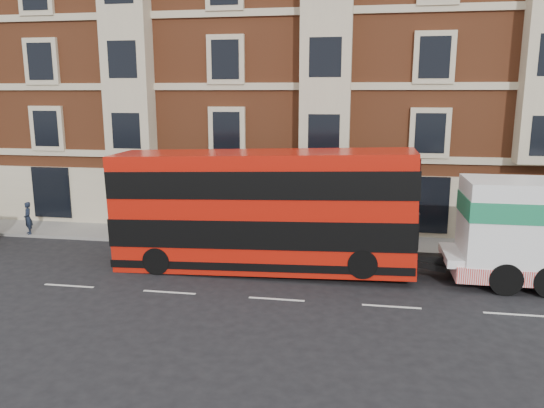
# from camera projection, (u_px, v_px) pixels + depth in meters

# --- Properties ---
(ground) EXTENTS (120.00, 120.00, 0.00)m
(ground) POSITION_uv_depth(u_px,v_px,m) (277.00, 299.00, 18.83)
(ground) COLOR black
(ground) RESTS_ON ground
(sidewalk) EXTENTS (90.00, 3.00, 0.15)m
(sidewalk) POSITION_uv_depth(u_px,v_px,m) (301.00, 240.00, 26.05)
(sidewalk) COLOR slate
(sidewalk) RESTS_ON ground
(victorian_terrace) EXTENTS (45.00, 12.00, 20.40)m
(victorian_terrace) POSITION_uv_depth(u_px,v_px,m) (326.00, 43.00, 31.15)
(victorian_terrace) COLOR brown
(victorian_terrace) RESTS_ON ground
(lamp_post_west) EXTENTS (0.35, 0.15, 4.35)m
(lamp_post_west) POSITION_uv_depth(u_px,v_px,m) (173.00, 189.00, 25.24)
(lamp_post_west) COLOR black
(lamp_post_west) RESTS_ON sidewalk
(double_decker_bus) EXTENTS (12.09, 2.78, 4.90)m
(double_decker_bus) POSITION_uv_depth(u_px,v_px,m) (262.00, 209.00, 21.45)
(double_decker_bus) COLOR #B9160A
(double_decker_bus) RESTS_ON ground
(pedestrian) EXTENTS (0.71, 0.69, 1.65)m
(pedestrian) POSITION_uv_depth(u_px,v_px,m) (28.00, 218.00, 26.80)
(pedestrian) COLOR black
(pedestrian) RESTS_ON sidewalk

